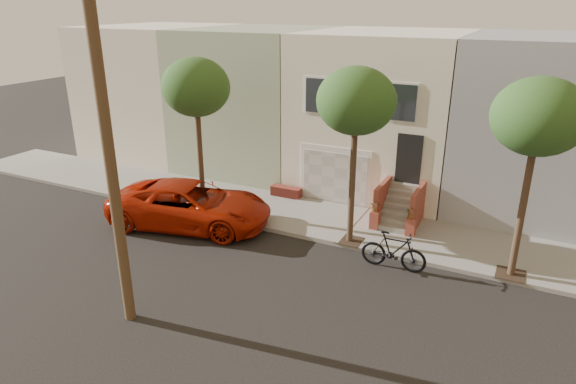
% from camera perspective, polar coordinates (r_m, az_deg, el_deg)
% --- Properties ---
extents(ground, '(90.00, 90.00, 0.00)m').
position_cam_1_polar(ground, '(15.93, -1.32, -10.90)').
color(ground, black).
rests_on(ground, ground).
extents(sidewalk, '(40.00, 3.70, 0.15)m').
position_cam_1_polar(sidewalk, '(20.23, 5.72, -3.51)').
color(sidewalk, gray).
rests_on(sidewalk, ground).
extents(house_row, '(33.10, 11.70, 7.00)m').
position_cam_1_polar(house_row, '(24.48, 10.98, 9.31)').
color(house_row, beige).
rests_on(house_row, sidewalk).
extents(tree_left, '(2.70, 2.57, 6.30)m').
position_cam_1_polar(tree_left, '(20.05, -10.44, 11.54)').
color(tree_left, '#2D2116').
rests_on(tree_left, sidewalk).
extents(tree_mid, '(2.70, 2.57, 6.30)m').
position_cam_1_polar(tree_mid, '(17.04, 7.76, 10.09)').
color(tree_mid, '#2D2116').
rests_on(tree_mid, sidewalk).
extents(tree_right, '(2.70, 2.57, 6.30)m').
position_cam_1_polar(tree_right, '(16.19, 26.64, 7.52)').
color(tree_right, '#2D2116').
rests_on(tree_right, sidewalk).
extents(pickup_truck, '(6.85, 4.25, 1.77)m').
position_cam_1_polar(pickup_truck, '(20.13, -11.04, -1.43)').
color(pickup_truck, '#AC1C06').
rests_on(pickup_truck, ground).
extents(motorcycle, '(2.20, 0.69, 1.31)m').
position_cam_1_polar(motorcycle, '(17.06, 11.94, -6.57)').
color(motorcycle, black).
rests_on(motorcycle, ground).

